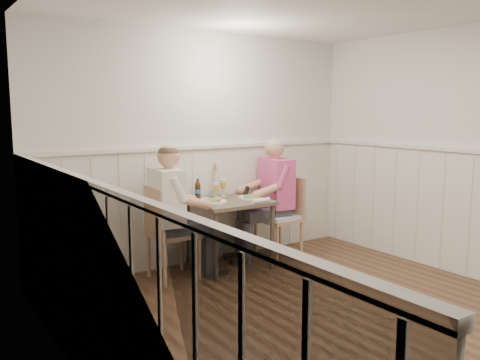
{
  "coord_description": "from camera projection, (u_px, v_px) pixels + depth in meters",
  "views": [
    {
      "loc": [
        -2.87,
        -2.78,
        1.74
      ],
      "look_at": [
        0.1,
        1.64,
        1.0
      ],
      "focal_mm": 38.0,
      "sensor_mm": 36.0,
      "label": 1
    }
  ],
  "objects": [
    {
      "name": "chair_left",
      "position": [
        168.0,
        230.0,
        5.18
      ],
      "size": [
        0.46,
        0.46,
        0.96
      ],
      "color": "tan",
      "rests_on": "ground"
    },
    {
      "name": "beer_glass_a",
      "position": [
        223.0,
        185.0,
        5.8
      ],
      "size": [
        0.08,
        0.08,
        0.2
      ],
      "color": "silver",
      "rests_on": "dining_table"
    },
    {
      "name": "plate_diner",
      "position": [
        212.0,
        201.0,
        5.43
      ],
      "size": [
        0.3,
        0.3,
        0.08
      ],
      "color": "white",
      "rests_on": "dining_table"
    },
    {
      "name": "beer_bottle",
      "position": [
        198.0,
        190.0,
        5.63
      ],
      "size": [
        0.07,
        0.07,
        0.23
      ],
      "color": "#331E0A",
      "rests_on": "dining_table"
    },
    {
      "name": "diner_cream",
      "position": [
        171.0,
        223.0,
        5.15
      ],
      "size": [
        0.68,
        0.47,
        1.42
      ],
      "color": "#3F3F47",
      "rests_on": "ground"
    },
    {
      "name": "wainscot",
      "position": [
        289.0,
        227.0,
        4.58
      ],
      "size": [
        4.0,
        4.49,
        1.34
      ],
      "color": "beige",
      "rests_on": "ground"
    },
    {
      "name": "dining_table",
      "position": [
        230.0,
        210.0,
        5.59
      ],
      "size": [
        0.83,
        0.7,
        0.75
      ],
      "color": "#4E4737",
      "rests_on": "ground"
    },
    {
      "name": "rolled_napkin",
      "position": [
        261.0,
        200.0,
        5.44
      ],
      "size": [
        0.22,
        0.06,
        0.05
      ],
      "color": "white",
      "rests_on": "dining_table"
    },
    {
      "name": "plate_man",
      "position": [
        250.0,
        197.0,
        5.69
      ],
      "size": [
        0.28,
        0.28,
        0.07
      ],
      "color": "white",
      "rests_on": "dining_table"
    },
    {
      "name": "man_in_pink",
      "position": [
        273.0,
        207.0,
        6.0
      ],
      "size": [
        0.71,
        0.49,
        1.44
      ],
      "color": "#3F3F47",
      "rests_on": "ground"
    },
    {
      "name": "grass_vase",
      "position": [
        213.0,
        181.0,
        5.79
      ],
      "size": [
        0.05,
        0.05,
        0.41
      ],
      "color": "silver",
      "rests_on": "dining_table"
    },
    {
      "name": "ground_plane",
      "position": [
        342.0,
        326.0,
        4.11
      ],
      "size": [
        4.5,
        4.5,
        0.0
      ],
      "primitive_type": "plane",
      "color": "#452A1B"
    },
    {
      "name": "gingham_mat",
      "position": [
        202.0,
        200.0,
        5.6
      ],
      "size": [
        0.29,
        0.24,
        0.01
      ],
      "color": "#688FC1",
      "rests_on": "dining_table"
    },
    {
      "name": "chair_right",
      "position": [
        282.0,
        214.0,
        6.01
      ],
      "size": [
        0.47,
        0.47,
        0.95
      ],
      "color": "tan",
      "rests_on": "ground"
    },
    {
      "name": "beer_glass_b",
      "position": [
        216.0,
        188.0,
        5.72
      ],
      "size": [
        0.07,
        0.07,
        0.18
      ],
      "color": "silver",
      "rests_on": "dining_table"
    },
    {
      "name": "room_shell",
      "position": [
        348.0,
        139.0,
        3.9
      ],
      "size": [
        4.04,
        4.54,
        2.6
      ],
      "color": "silver",
      "rests_on": "ground"
    }
  ]
}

